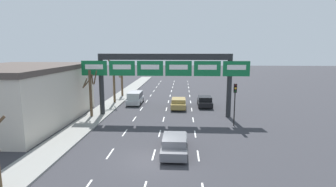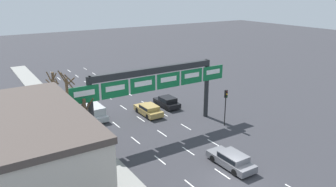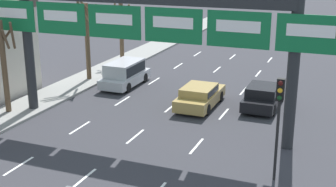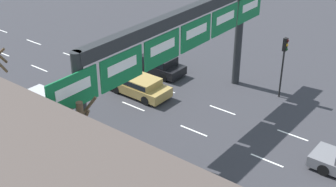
% 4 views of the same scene
% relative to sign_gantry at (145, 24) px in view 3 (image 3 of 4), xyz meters
% --- Properties ---
extents(lane_dashes, '(6.72, 67.00, 0.01)m').
position_rel_sign_gantry_xyz_m(lane_dashes, '(-0.00, 1.08, -5.55)').
color(lane_dashes, white).
rests_on(lane_dashes, ground_plane).
extents(sign_gantry, '(19.07, 0.70, 7.26)m').
position_rel_sign_gantry_xyz_m(sign_gantry, '(0.00, 0.00, 0.00)').
color(sign_gantry, '#232628').
rests_on(sign_gantry, ground_plane).
extents(car_black, '(1.91, 4.25, 1.43)m').
position_rel_sign_gantry_xyz_m(car_black, '(5.14, 5.56, -4.80)').
color(car_black, black).
rests_on(car_black, ground_plane).
extents(car_gold, '(1.97, 4.55, 1.34)m').
position_rel_sign_gantry_xyz_m(car_gold, '(1.57, 4.33, -4.83)').
color(car_gold, '#A88947').
rests_on(car_gold, ground_plane).
extents(suv_silver, '(1.95, 4.54, 1.74)m').
position_rel_sign_gantry_xyz_m(suv_silver, '(-4.70, 6.73, -4.59)').
color(suv_silver, '#B7B7BC').
rests_on(suv_silver, ground_plane).
extents(traffic_light_near_gantry, '(0.30, 0.35, 4.35)m').
position_rel_sign_gantry_xyz_m(traffic_light_near_gantry, '(7.38, -3.51, -2.44)').
color(traffic_light_near_gantry, black).
rests_on(traffic_light_near_gantry, ground_plane).
extents(tree_bare_closest, '(1.89, 1.92, 6.46)m').
position_rel_sign_gantry_xyz_m(tree_bare_closest, '(-7.74, 6.90, -2.09)').
color(tree_bare_closest, brown).
rests_on(tree_bare_closest, sidewalk_left).
extents(tree_bare_third, '(1.84, 1.56, 5.29)m').
position_rel_sign_gantry_xyz_m(tree_bare_third, '(-8.36, -0.93, -2.45)').
color(tree_bare_third, brown).
rests_on(tree_bare_third, sidewalk_left).
extents(tree_bare_furthest, '(1.63, 1.62, 5.12)m').
position_rel_sign_gantry_xyz_m(tree_bare_furthest, '(-7.94, 12.52, -2.56)').
color(tree_bare_furthest, brown).
rests_on(tree_bare_furthest, sidewalk_left).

